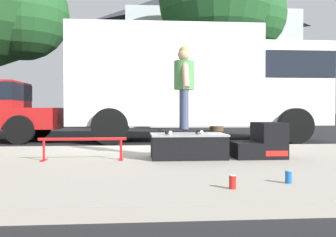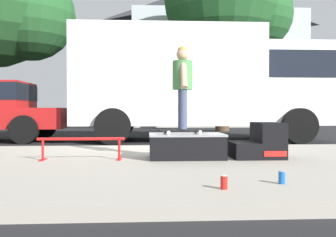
{
  "view_description": "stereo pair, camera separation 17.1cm",
  "coord_description": "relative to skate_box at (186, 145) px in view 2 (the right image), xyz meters",
  "views": [
    {
      "loc": [
        -0.21,
        -8.36,
        0.85
      ],
      "look_at": [
        0.36,
        -1.7,
        0.7
      ],
      "focal_mm": 40.71,
      "sensor_mm": 36.0,
      "label": 1
    },
    {
      "loc": [
        -0.04,
        -8.37,
        0.85
      ],
      "look_at": [
        0.36,
        -1.7,
        0.7
      ],
      "focal_mm": 40.71,
      "sensor_mm": 36.0,
      "label": 2
    }
  ],
  "objects": [
    {
      "name": "soda_can",
      "position": [
        0.72,
        -2.05,
        -0.14
      ],
      "size": [
        0.07,
        0.07,
        0.13
      ],
      "color": "#1959B2",
      "rests_on": "sidewalk_slab"
    },
    {
      "name": "street_tree_main",
      "position": [
        2.76,
        9.49,
        4.86
      ],
      "size": [
        5.19,
        4.72,
        7.69
      ],
      "color": "brown",
      "rests_on": "ground"
    },
    {
      "name": "skate_box",
      "position": [
        0.0,
        0.0,
        0.0
      ],
      "size": [
        1.13,
        0.7,
        0.37
      ],
      "color": "black",
      "rests_on": "sidewalk_slab"
    },
    {
      "name": "ground_plane",
      "position": [
        -0.58,
        2.65,
        -0.32
      ],
      "size": [
        140.0,
        140.0,
        0.0
      ],
      "primitive_type": "plane",
      "color": "black"
    },
    {
      "name": "box_truck",
      "position": [
        0.95,
        4.85,
        1.38
      ],
      "size": [
        6.91,
        2.63,
        3.05
      ],
      "color": "white",
      "rests_on": "ground"
    },
    {
      "name": "sidewalk_slab",
      "position": [
        -0.58,
        -0.35,
        -0.26
      ],
      "size": [
        50.0,
        5.0,
        0.12
      ],
      "primitive_type": "cube",
      "color": "#A8A093",
      "rests_on": "ground"
    },
    {
      "name": "house_behind",
      "position": [
        3.21,
        16.73,
        3.92
      ],
      "size": [
        9.54,
        8.23,
        8.4
      ],
      "color": "silver",
      "rests_on": "ground"
    },
    {
      "name": "grind_rail",
      "position": [
        -1.56,
        -0.1,
        0.04
      ],
      "size": [
        1.27,
        0.28,
        0.33
      ],
      "color": "red",
      "rests_on": "sidewalk_slab"
    },
    {
      "name": "skater_kid",
      "position": [
        -0.06,
        0.04,
        0.98
      ],
      "size": [
        0.31,
        0.65,
        1.26
      ],
      "color": "#3F4766",
      "rests_on": "skateboard"
    },
    {
      "name": "soda_can_b",
      "position": [
        0.1,
        -2.27,
        -0.14
      ],
      "size": [
        0.07,
        0.07,
        0.13
      ],
      "color": "red",
      "rests_on": "sidewalk_slab"
    },
    {
      "name": "kicker_ramp",
      "position": [
        1.14,
        -0.0,
        0.02
      ],
      "size": [
        0.76,
        0.69,
        0.54
      ],
      "color": "black",
      "rests_on": "sidewalk_slab"
    },
    {
      "name": "skateboard",
      "position": [
        -0.06,
        0.04,
        0.23
      ],
      "size": [
        0.81,
        0.38,
        0.07
      ],
      "color": "black",
      "rests_on": "skate_box"
    }
  ]
}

